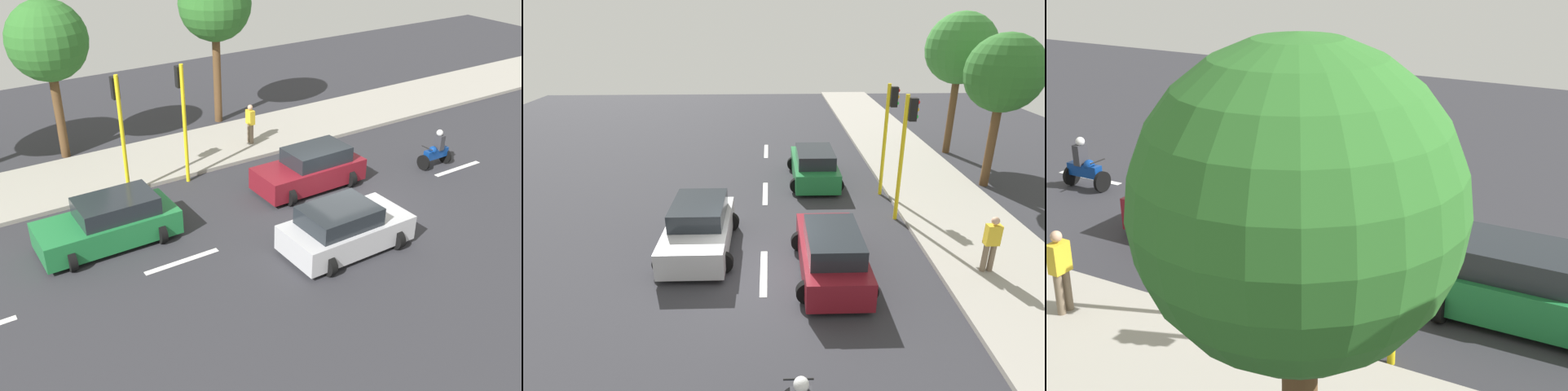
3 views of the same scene
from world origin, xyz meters
TOP-DOWN VIEW (x-y plane):
  - ground_plane at (0.00, 0.00)m, footprint 40.00×60.00m
  - sidewalk at (7.00, 0.00)m, footprint 4.00×60.00m
  - lane_stripe_north at (0.00, -6.00)m, footprint 0.20×2.40m
  - lane_stripe_mid at (0.00, 0.00)m, footprint 0.20×2.40m
  - lane_stripe_south at (0.00, 6.00)m, footprint 0.20×2.40m
  - car_maroon at (1.91, -0.16)m, footprint 2.14×4.09m
  - car_silver at (-2.03, 1.48)m, footprint 2.32×4.00m
  - car_green at (2.15, 7.40)m, footprint 2.26×4.29m
  - motorcycle at (0.69, -5.41)m, footprint 0.60×1.30m
  - pedestrian_near_signal at (6.34, -0.32)m, footprint 0.40×0.24m
  - traffic_light_corner at (4.85, 5.79)m, footprint 0.49×0.24m
  - traffic_light_midblock at (4.85, 3.44)m, footprint 0.49×0.24m
  - street_tree_south at (9.52, 6.66)m, footprint 3.08×3.08m

SIDE VIEW (x-z plane):
  - ground_plane at x=0.00m, z-range -0.10..0.00m
  - lane_stripe_north at x=0.00m, z-range 0.00..0.01m
  - lane_stripe_mid at x=0.00m, z-range 0.00..0.01m
  - lane_stripe_south at x=0.00m, z-range 0.00..0.01m
  - sidewalk at x=7.00m, z-range 0.00..0.15m
  - motorcycle at x=0.69m, z-range -0.12..1.41m
  - car_maroon at x=1.91m, z-range -0.05..1.47m
  - car_silver at x=-2.03m, z-range -0.05..1.47m
  - car_green at x=2.15m, z-range -0.05..1.47m
  - pedestrian_near_signal at x=6.34m, z-range 0.21..1.90m
  - traffic_light_corner at x=4.85m, z-range 0.68..5.18m
  - traffic_light_midblock at x=4.85m, z-range 0.68..5.18m
  - street_tree_south at x=9.52m, z-range 1.56..7.85m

